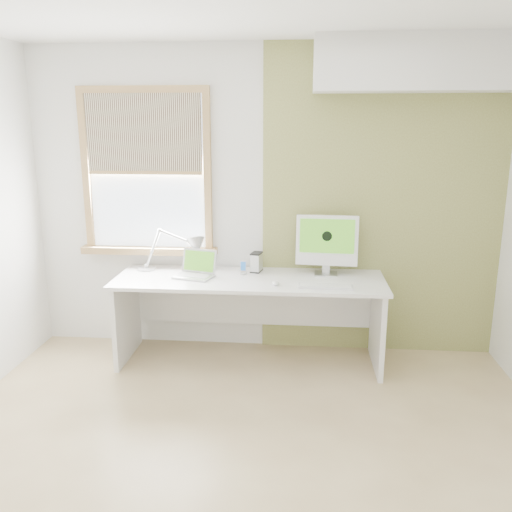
# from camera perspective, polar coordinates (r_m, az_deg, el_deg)

# --- Properties ---
(room) EXTENTS (4.04, 3.54, 2.64)m
(room) POSITION_cam_1_polar(r_m,az_deg,el_deg) (2.84, -1.82, 0.78)
(room) COLOR tan
(room) RESTS_ON ground
(accent_wall) EXTENTS (2.00, 0.02, 2.60)m
(accent_wall) POSITION_cam_1_polar(r_m,az_deg,el_deg) (4.58, 13.37, 5.46)
(accent_wall) COLOR olive
(accent_wall) RESTS_ON room
(soffit) EXTENTS (1.60, 0.40, 0.42)m
(soffit) POSITION_cam_1_polar(r_m,az_deg,el_deg) (4.43, 17.26, 19.23)
(soffit) COLOR white
(soffit) RESTS_ON room
(window) EXTENTS (1.20, 0.14, 1.42)m
(window) POSITION_cam_1_polar(r_m,az_deg,el_deg) (4.67, -11.73, 8.73)
(window) COLOR #A7804B
(window) RESTS_ON room
(desk) EXTENTS (2.20, 0.70, 0.73)m
(desk) POSITION_cam_1_polar(r_m,az_deg,el_deg) (4.44, -0.63, -4.59)
(desk) COLOR white
(desk) RESTS_ON room
(desk_lamp) EXTENTS (0.65, 0.26, 0.36)m
(desk_lamp) POSITION_cam_1_polar(r_m,az_deg,el_deg) (4.53, -7.44, 0.75)
(desk_lamp) COLOR #B4B7B9
(desk_lamp) RESTS_ON desk
(laptop) EXTENTS (0.36, 0.31, 0.21)m
(laptop) POSITION_cam_1_polar(r_m,az_deg,el_deg) (4.40, -6.45, -1.48)
(laptop) COLOR #B4B7B9
(laptop) RESTS_ON desk
(phone_dock) EXTENTS (0.07, 0.07, 0.12)m
(phone_dock) POSITION_cam_1_polar(r_m,az_deg,el_deg) (4.43, -1.38, -1.53)
(phone_dock) COLOR #B4B7B9
(phone_dock) RESTS_ON desk
(external_drive) EXTENTS (0.10, 0.14, 0.17)m
(external_drive) POSITION_cam_1_polar(r_m,az_deg,el_deg) (4.50, 0.05, -0.66)
(external_drive) COLOR #B4B7B9
(external_drive) RESTS_ON desk
(imac) EXTENTS (0.51, 0.18, 0.50)m
(imac) POSITION_cam_1_polar(r_m,az_deg,el_deg) (4.41, 7.64, 1.54)
(imac) COLOR #B4B7B9
(imac) RESTS_ON desk
(keyboard) EXTENTS (0.43, 0.14, 0.02)m
(keyboard) POSITION_cam_1_polar(r_m,az_deg,el_deg) (4.11, 7.49, -3.25)
(keyboard) COLOR white
(keyboard) RESTS_ON desk
(mouse) EXTENTS (0.07, 0.10, 0.03)m
(mouse) POSITION_cam_1_polar(r_m,az_deg,el_deg) (4.14, 2.13, -2.96)
(mouse) COLOR white
(mouse) RESTS_ON desk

